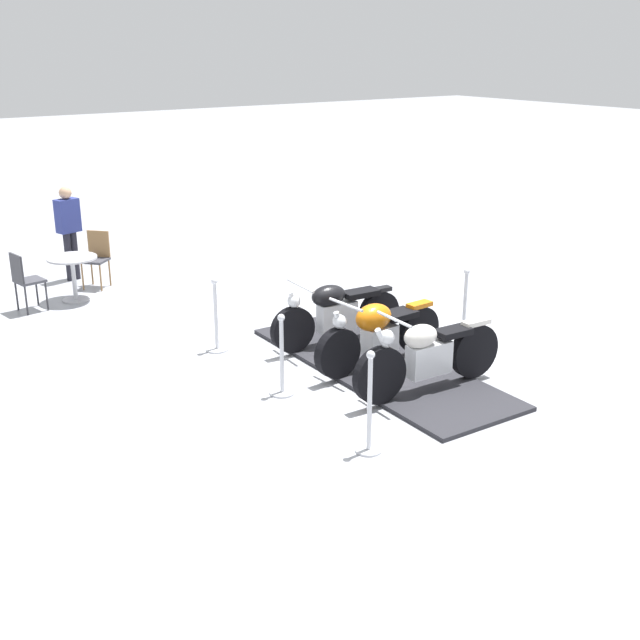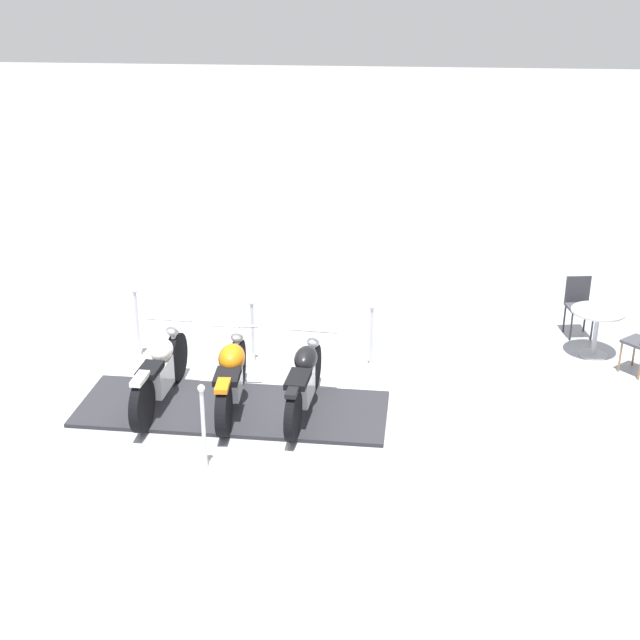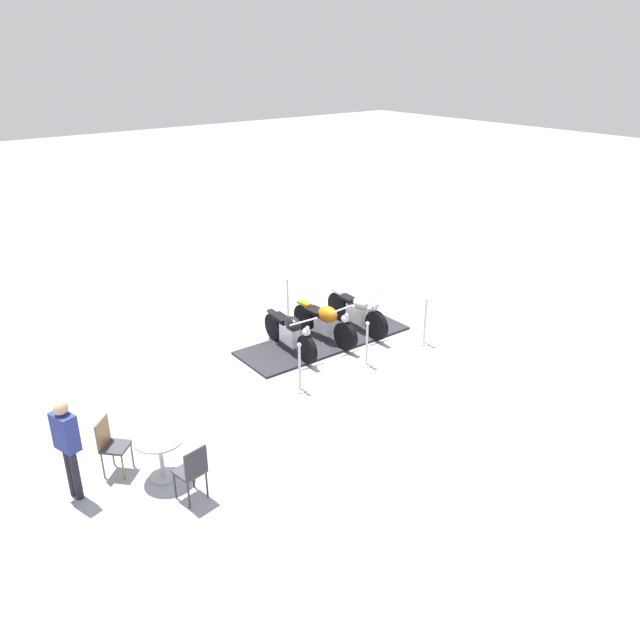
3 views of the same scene
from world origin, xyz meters
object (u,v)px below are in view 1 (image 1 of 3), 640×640
Objects in this scene: motorcycle_cream at (427,355)px; bystander_person at (68,225)px; cafe_chair_across_table at (25,278)px; motorcycle_copper at (378,332)px; motorcycle_black at (335,312)px; cafe_table at (73,268)px; cafe_chair_near_table at (97,255)px; stanchion_right_rear at (369,416)px; stanchion_right_front at (216,327)px; stanchion_left_mid at (464,323)px; stanchion_right_mid at (282,368)px.

motorcycle_cream is 1.29× the size of bystander_person.
motorcycle_cream reaches higher than cafe_chair_across_table.
motorcycle_copper is at bearing -88.29° from motorcycle_cream.
motorcycle_black is 1.00× the size of motorcycle_copper.
cafe_table is 0.83× the size of cafe_chair_near_table.
motorcycle_black is 3.10m from stanchion_right_rear.
motorcycle_black is 2.16× the size of cafe_chair_across_table.
bystander_person reaches higher than motorcycle_black.
motorcycle_cream is 6.75m from cafe_chair_across_table.
stanchion_right_front is at bearing -9.48° from bystander_person.
cafe_table is 0.84× the size of cafe_chair_across_table.
cafe_table is at bearing -57.08° from motorcycle_black.
cafe_chair_across_table is at bearing -80.82° from cafe_table.
stanchion_right_front is 4.69m from bystander_person.
stanchion_left_mid reaches higher than stanchion_right_front.
motorcycle_black is 1.82× the size of stanchion_right_rear.
stanchion_left_mid is at bearing -145.86° from motorcycle_cream.
bystander_person reaches higher than motorcycle_cream.
stanchion_right_rear is 8.17m from bystander_person.
cafe_table is at bearing -0.00° from cafe_chair_across_table.
motorcycle_black is at bearing 66.89° from cafe_chair_near_table.
stanchion_right_front is at bearing -25.40° from motorcycle_black.
cafe_chair_near_table is at bearing -178.80° from stanchion_right_rear.
stanchion_left_mid is 0.68× the size of bystander_person.
cafe_chair_across_table is at bearing -60.29° from motorcycle_cream.
stanchion_right_front is at bearing 178.65° from stanchion_right_rear.
motorcycle_cream is (1.95, -0.04, -0.00)m from motorcycle_black.
stanchion_right_front is (-1.80, -1.42, -0.17)m from motorcycle_copper.
bystander_person is (-6.38, -0.42, 0.67)m from stanchion_right_mid.
cafe_chair_near_table is (-3.93, -0.24, 0.22)m from stanchion_right_front.
stanchion_left_mid is 1.17× the size of cafe_chair_near_table.
motorcycle_black is at bearing 122.46° from stanchion_right_mid.
motorcycle_copper is 1.47m from stanchion_right_mid.
cafe_table is at bearing -171.08° from stanchion_right_mid.
motorcycle_copper is 1.83× the size of stanchion_right_rear.
stanchion_right_mid is at bearing -81.25° from cafe_chair_across_table.
stanchion_right_mid reaches higher than cafe_chair_near_table.
stanchion_right_mid is 1.08× the size of cafe_chair_across_table.
stanchion_right_front is (-2.77, -1.40, -0.17)m from motorcycle_cream.
stanchion_right_rear is at bearing 6.32° from cafe_table.
motorcycle_cream reaches higher than cafe_chair_near_table.
stanchion_right_rear is 6.94m from cafe_table.
cafe_chair_across_table is at bearing -56.30° from bystander_person.
motorcycle_copper reaches higher than motorcycle_black.
motorcycle_cream is 1.67m from stanchion_right_rear.
motorcycle_black is at bearing 4.08° from bystander_person.
stanchion_left_mid reaches higher than cafe_chair_across_table.
bystander_person is (-4.62, -0.46, 0.66)m from stanchion_right_front.
cafe_chair_near_table is at bearing -178.01° from stanchion_right_mid.
stanchion_right_rear is at bearing -60.72° from stanchion_left_mid.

